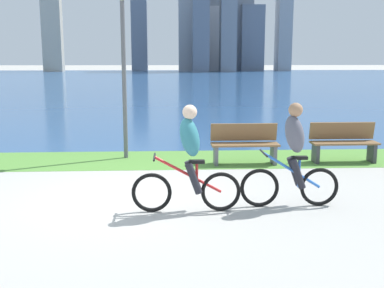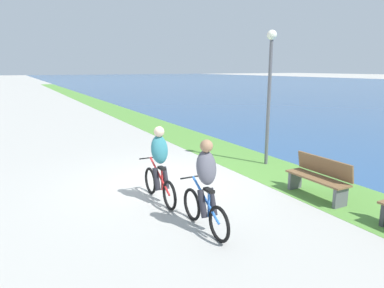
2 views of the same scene
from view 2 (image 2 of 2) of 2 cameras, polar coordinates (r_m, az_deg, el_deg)
ground_plane at (r=8.85m, az=-3.81°, el=-6.36°), size 300.00×300.00×0.00m
grass_strip_bayside at (r=10.41m, az=11.73°, el=-3.70°), size 120.00×2.04×0.01m
cyclist_lead at (r=7.41m, az=-5.35°, el=-3.41°), size 1.68×0.52×1.66m
cyclist_trailing at (r=6.07m, az=2.27°, el=-6.94°), size 1.59×0.52×1.66m
bench_near_path at (r=8.26m, az=20.07°, el=-5.21°), size 1.50×0.47×0.90m
lamppost_tall at (r=10.39m, az=12.64°, el=10.45°), size 0.28×0.28×3.88m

